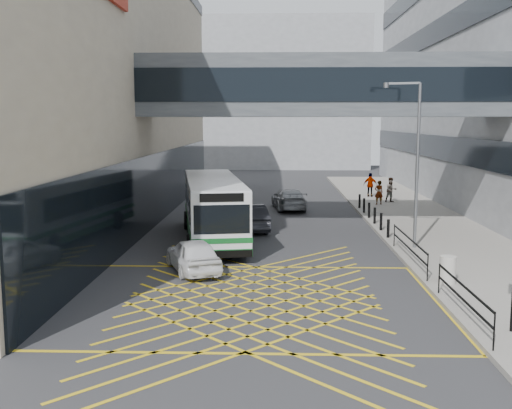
# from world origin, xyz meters

# --- Properties ---
(ground) EXTENTS (120.00, 120.00, 0.00)m
(ground) POSITION_xyz_m (0.00, 0.00, 0.00)
(ground) COLOR #333335
(building_far) EXTENTS (28.00, 16.00, 18.00)m
(building_far) POSITION_xyz_m (-2.00, 60.00, 9.00)
(building_far) COLOR gray
(building_far) RESTS_ON ground
(skybridge) EXTENTS (20.00, 4.10, 3.00)m
(skybridge) POSITION_xyz_m (3.00, 12.00, 7.50)
(skybridge) COLOR #474C51
(skybridge) RESTS_ON ground
(pavement) EXTENTS (6.00, 54.00, 0.16)m
(pavement) POSITION_xyz_m (9.00, 15.00, 0.08)
(pavement) COLOR gray
(pavement) RESTS_ON ground
(box_junction) EXTENTS (12.00, 9.00, 0.01)m
(box_junction) POSITION_xyz_m (0.00, 0.00, 0.00)
(box_junction) COLOR gold
(box_junction) RESTS_ON ground
(bus) EXTENTS (4.27, 11.10, 3.04)m
(bus) POSITION_xyz_m (-2.30, 10.04, 1.63)
(bus) COLOR silver
(bus) RESTS_ON ground
(car_white) EXTENTS (3.14, 4.52, 1.33)m
(car_white) POSITION_xyz_m (-2.43, 3.74, 0.67)
(car_white) COLOR white
(car_white) RESTS_ON ground
(car_dark) EXTENTS (2.76, 4.83, 1.42)m
(car_dark) POSITION_xyz_m (-0.65, 12.60, 0.71)
(car_dark) COLOR black
(car_dark) RESTS_ON ground
(car_silver) EXTENTS (2.51, 4.88, 1.46)m
(car_silver) POSITION_xyz_m (1.65, 20.32, 0.73)
(car_silver) COLOR gray
(car_silver) RESTS_ON ground
(street_lamp) EXTENTS (1.65, 0.64, 7.31)m
(street_lamp) POSITION_xyz_m (6.84, 7.77, 4.33)
(street_lamp) COLOR slate
(street_lamp) RESTS_ON pavement
(litter_bin) EXTENTS (0.56, 0.56, 0.97)m
(litter_bin) POSITION_xyz_m (6.78, 1.73, 0.64)
(litter_bin) COLOR #ADA89E
(litter_bin) RESTS_ON pavement
(kerb_railings) EXTENTS (0.05, 12.54, 1.00)m
(kerb_railings) POSITION_xyz_m (6.15, 1.78, 0.88)
(kerb_railings) COLOR black
(kerb_railings) RESTS_ON pavement
(bollards) EXTENTS (0.14, 10.14, 0.90)m
(bollards) POSITION_xyz_m (6.25, 15.00, 0.61)
(bollards) COLOR black
(bollards) RESTS_ON pavement
(pedestrian_a) EXTENTS (0.72, 0.58, 1.62)m
(pedestrian_a) POSITION_xyz_m (7.78, 21.73, 0.97)
(pedestrian_a) COLOR gray
(pedestrian_a) RESTS_ON pavement
(pedestrian_b) EXTENTS (0.94, 0.69, 1.72)m
(pedestrian_b) POSITION_xyz_m (8.83, 22.86, 1.02)
(pedestrian_b) COLOR gray
(pedestrian_b) RESTS_ON pavement
(pedestrian_c) EXTENTS (1.15, 0.78, 1.77)m
(pedestrian_c) POSITION_xyz_m (7.86, 25.85, 1.05)
(pedestrian_c) COLOR gray
(pedestrian_c) RESTS_ON pavement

